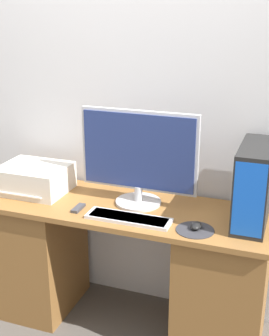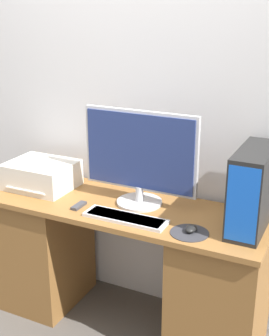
# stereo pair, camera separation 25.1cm
# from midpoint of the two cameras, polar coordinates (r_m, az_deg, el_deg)

# --- Properties ---
(wall_back) EXTENTS (6.40, 0.05, 2.70)m
(wall_back) POSITION_cam_midpoint_polar(r_m,az_deg,el_deg) (2.75, -1.62, 9.10)
(wall_back) COLOR silver
(wall_back) RESTS_ON ground_plane
(desk) EXTENTS (1.65, 0.56, 0.77)m
(desk) POSITION_cam_midpoint_polar(r_m,az_deg,el_deg) (2.80, -3.99, -11.66)
(desk) COLOR brown
(desk) RESTS_ON ground_plane
(monitor) EXTENTS (0.66, 0.26, 0.53)m
(monitor) POSITION_cam_midpoint_polar(r_m,az_deg,el_deg) (2.56, -2.30, 1.47)
(monitor) COLOR #B7B7BC
(monitor) RESTS_ON desk
(keyboard) EXTENTS (0.45, 0.13, 0.02)m
(keyboard) POSITION_cam_midpoint_polar(r_m,az_deg,el_deg) (2.46, -3.68, -6.20)
(keyboard) COLOR silver
(keyboard) RESTS_ON desk
(mousepad) EXTENTS (0.19, 0.19, 0.00)m
(mousepad) POSITION_cam_midpoint_polar(r_m,az_deg,el_deg) (2.36, 4.35, -7.62)
(mousepad) COLOR #2D2D33
(mousepad) RESTS_ON desk
(mouse) EXTENTS (0.06, 0.08, 0.03)m
(mouse) POSITION_cam_midpoint_polar(r_m,az_deg,el_deg) (2.36, 4.50, -7.10)
(mouse) COLOR black
(mouse) RESTS_ON mousepad
(computer_tower) EXTENTS (0.16, 0.44, 0.41)m
(computer_tower) POSITION_cam_midpoint_polar(r_m,az_deg,el_deg) (2.40, 11.50, -2.07)
(computer_tower) COLOR black
(computer_tower) RESTS_ON desk
(printer) EXTENTS (0.40, 0.33, 0.16)m
(printer) POSITION_cam_midpoint_polar(r_m,az_deg,el_deg) (2.89, -14.54, -1.30)
(printer) COLOR beige
(printer) RESTS_ON desk
(remote_control) EXTENTS (0.04, 0.11, 0.02)m
(remote_control) POSITION_cam_midpoint_polar(r_m,az_deg,el_deg) (2.61, -9.63, -4.90)
(remote_control) COLOR #38383D
(remote_control) RESTS_ON desk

